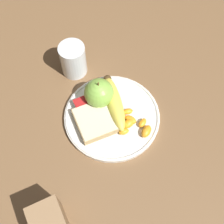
{
  "coord_description": "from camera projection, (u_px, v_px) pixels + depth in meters",
  "views": [
    {
      "loc": [
        -0.32,
        0.15,
        0.71
      ],
      "look_at": [
        0.0,
        0.0,
        0.03
      ],
      "focal_mm": 50.0,
      "sensor_mm": 36.0,
      "label": 1
    }
  ],
  "objects": [
    {
      "name": "ground_plane",
      "position": [
        112.0,
        118.0,
        0.8
      ],
      "size": [
        3.0,
        3.0,
        0.0
      ],
      "primitive_type": "plane",
      "color": "brown"
    },
    {
      "name": "plate",
      "position": [
        112.0,
        116.0,
        0.79
      ],
      "size": [
        0.24,
        0.24,
        0.01
      ],
      "color": "silver",
      "rests_on": "ground_plane"
    },
    {
      "name": "juice_glass",
      "position": [
        73.0,
        60.0,
        0.83
      ],
      "size": [
        0.07,
        0.07,
        0.09
      ],
      "color": "silver",
      "rests_on": "ground_plane"
    },
    {
      "name": "apple",
      "position": [
        99.0,
        93.0,
        0.77
      ],
      "size": [
        0.07,
        0.07,
        0.08
      ],
      "color": "#84BC47",
      "rests_on": "plate"
    },
    {
      "name": "banana",
      "position": [
        114.0,
        102.0,
        0.78
      ],
      "size": [
        0.17,
        0.07,
        0.04
      ],
      "color": "#E0CC4C",
      "rests_on": "plate"
    },
    {
      "name": "bread_slice",
      "position": [
        96.0,
        122.0,
        0.77
      ],
      "size": [
        0.1,
        0.1,
        0.02
      ],
      "color": "tan",
      "rests_on": "plate"
    },
    {
      "name": "fork",
      "position": [
        113.0,
        110.0,
        0.79
      ],
      "size": [
        0.09,
        0.16,
        0.0
      ],
      "rotation": [
        0.0,
        0.0,
        13.72
      ],
      "color": "silver",
      "rests_on": "plate"
    },
    {
      "name": "jam_packet",
      "position": [
        82.0,
        106.0,
        0.79
      ],
      "size": [
        0.04,
        0.03,
        0.02
      ],
      "color": "silver",
      "rests_on": "plate"
    },
    {
      "name": "orange_segment_0",
      "position": [
        128.0,
        112.0,
        0.78
      ],
      "size": [
        0.02,
        0.03,
        0.01
      ],
      "color": "orange",
      "rests_on": "plate"
    },
    {
      "name": "orange_segment_1",
      "position": [
        142.0,
        123.0,
        0.77
      ],
      "size": [
        0.03,
        0.03,
        0.01
      ],
      "color": "orange",
      "rests_on": "plate"
    },
    {
      "name": "orange_segment_2",
      "position": [
        131.0,
        120.0,
        0.77
      ],
      "size": [
        0.04,
        0.03,
        0.02
      ],
      "color": "orange",
      "rests_on": "plate"
    },
    {
      "name": "orange_segment_3",
      "position": [
        120.0,
        124.0,
        0.77
      ],
      "size": [
        0.04,
        0.03,
        0.02
      ],
      "color": "orange",
      "rests_on": "plate"
    },
    {
      "name": "orange_segment_4",
      "position": [
        124.0,
        132.0,
        0.76
      ],
      "size": [
        0.02,
        0.03,
        0.01
      ],
      "color": "orange",
      "rests_on": "plate"
    },
    {
      "name": "orange_segment_5",
      "position": [
        146.0,
        131.0,
        0.76
      ],
      "size": [
        0.04,
        0.04,
        0.02
      ],
      "color": "orange",
      "rests_on": "plate"
    },
    {
      "name": "orange_segment_6",
      "position": [
        116.0,
        116.0,
        0.78
      ],
      "size": [
        0.03,
        0.02,
        0.02
      ],
      "color": "orange",
      "rests_on": "plate"
    },
    {
      "name": "orange_segment_7",
      "position": [
        122.0,
        115.0,
        0.78
      ],
      "size": [
        0.03,
        0.03,
        0.02
      ],
      "color": "orange",
      "rests_on": "plate"
    },
    {
      "name": "orange_segment_8",
      "position": [
        129.0,
        123.0,
        0.77
      ],
      "size": [
        0.03,
        0.04,
        0.02
      ],
      "color": "orange",
      "rests_on": "plate"
    },
    {
      "name": "condiment_caddy",
      "position": [
        49.0,
        221.0,
        0.63
      ],
      "size": [
        0.07,
        0.07,
        0.1
      ],
      "color": "#93704C",
      "rests_on": "ground_plane"
    }
  ]
}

